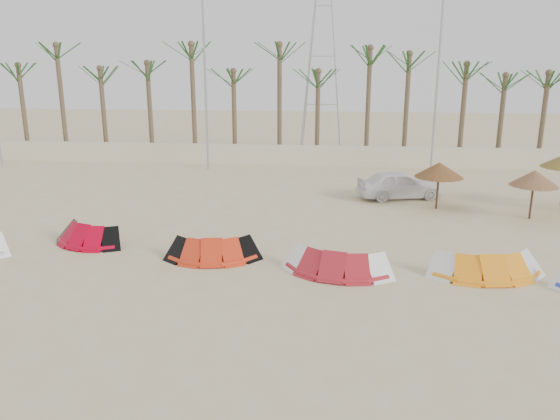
# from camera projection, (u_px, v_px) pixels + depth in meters

# --- Properties ---
(ground) EXTENTS (120.00, 120.00, 0.00)m
(ground) POSITION_uv_depth(u_px,v_px,m) (259.00, 312.00, 15.32)
(ground) COLOR beige
(ground) RESTS_ON ground
(boundary_wall) EXTENTS (60.00, 0.30, 1.30)m
(boundary_wall) POSITION_uv_depth(u_px,v_px,m) (303.00, 155.00, 36.24)
(boundary_wall) COLOR beige
(boundary_wall) RESTS_ON ground
(palm_line) EXTENTS (52.00, 4.00, 7.70)m
(palm_line) POSITION_uv_depth(u_px,v_px,m) (316.00, 65.00, 36.05)
(palm_line) COLOR brown
(palm_line) RESTS_ON ground
(lamp_b) EXTENTS (1.25, 0.14, 11.00)m
(lamp_b) POSITION_uv_depth(u_px,v_px,m) (206.00, 77.00, 33.50)
(lamp_b) COLOR #A5A8AD
(lamp_b) RESTS_ON ground
(lamp_c) EXTENTS (1.25, 0.14, 11.00)m
(lamp_c) POSITION_uv_depth(u_px,v_px,m) (438.00, 77.00, 32.19)
(lamp_c) COLOR #A5A8AD
(lamp_c) RESTS_ON ground
(pylon) EXTENTS (3.00, 3.00, 14.00)m
(pylon) POSITION_uv_depth(u_px,v_px,m) (321.00, 150.00, 42.07)
(pylon) COLOR #A5A8AD
(pylon) RESTS_ON ground
(kite_red_left) EXTENTS (3.28, 2.28, 0.90)m
(kite_red_left) POSITION_uv_depth(u_px,v_px,m) (90.00, 232.00, 20.97)
(kite_red_left) COLOR #B6001A
(kite_red_left) RESTS_ON ground
(kite_red_mid) EXTENTS (3.39, 1.87, 0.90)m
(kite_red_mid) POSITION_uv_depth(u_px,v_px,m) (215.00, 246.00, 19.43)
(kite_red_mid) COLOR red
(kite_red_mid) RESTS_ON ground
(kite_red_right) EXTENTS (3.81, 2.24, 0.90)m
(kite_red_right) POSITION_uv_depth(u_px,v_px,m) (337.00, 258.00, 18.22)
(kite_red_right) COLOR #A81B25
(kite_red_right) RESTS_ON ground
(kite_orange) EXTENTS (3.80, 1.95, 0.90)m
(kite_orange) POSITION_uv_depth(u_px,v_px,m) (484.00, 261.00, 18.00)
(kite_orange) COLOR orange
(kite_orange) RESTS_ON ground
(parasol_left) EXTENTS (2.24, 2.24, 2.23)m
(parasol_left) POSITION_uv_depth(u_px,v_px,m) (439.00, 170.00, 25.28)
(parasol_left) COLOR #4C331E
(parasol_left) RESTS_ON ground
(parasol_mid) EXTENTS (2.07, 2.07, 2.19)m
(parasol_mid) POSITION_uv_depth(u_px,v_px,m) (534.00, 178.00, 23.72)
(parasol_mid) COLOR #4C331E
(parasol_mid) RESTS_ON ground
(car) EXTENTS (4.48, 2.67, 1.43)m
(car) POSITION_uv_depth(u_px,v_px,m) (399.00, 184.00, 27.53)
(car) COLOR white
(car) RESTS_ON ground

